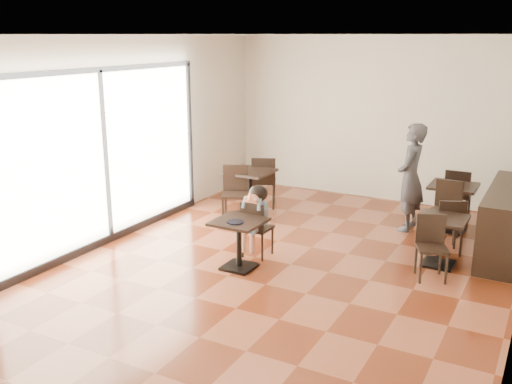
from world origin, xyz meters
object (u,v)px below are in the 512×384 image
Objects in this scene: chair_left_a at (264,181)px; chair_back_b at (446,212)px; adult_patron at (411,177)px; cafe_table_mid at (440,241)px; chair_mid_b at (432,249)px; cafe_table_back at (452,208)px; chair_left_b at (235,195)px; chair_mid_a at (448,225)px; child at (258,221)px; child_chair at (258,228)px; chair_back_a at (458,195)px; cafe_table_left at (250,192)px; child_table at (239,244)px.

chair_back_b is (3.42, -0.27, -0.02)m from chair_left_a.
adult_patron is 2.80m from chair_left_a.
chair_mid_b is (0.00, -0.55, 0.07)m from cafe_table_mid.
cafe_table_back is 3.69m from chair_left_b.
chair_mid_a is at bearing -76.60° from chair_back_b.
adult_patron reaches higher than child.
chair_mid_b is (2.46, 0.37, -0.11)m from child.
child_chair is at bearing 90.87° from chair_left_a.
chair_left_a reaches higher than cafe_table_back.
chair_mid_a is 1.67m from chair_back_a.
child_chair reaches higher than cafe_table_left.
adult_patron is at bearing -69.69° from chair_mid_a.
cafe_table_back is (3.42, 0.83, -0.02)m from cafe_table_left.
cafe_table_back is 2.22m from chair_mid_b.
chair_mid_b is (0.79, -1.91, -0.47)m from adult_patron.
adult_patron reaches higher than chair_left_b.
chair_back_a is (2.32, 3.68, 0.12)m from child_table.
chair_left_a is (-3.56, 1.93, 0.06)m from chair_mid_b.
adult_patron is 1.15m from chair_back_a.
cafe_table_left is 0.87× the size of chair_back_a.
child is 1.36× the size of cafe_table_back.
chair_mid_a is 0.87× the size of chair_left_a.
chair_back_a is 1.00× the size of chair_back_b.
child is 2.49m from chair_mid_b.
chair_back_a is at bearing 4.79° from chair_left_b.
chair_left_b is at bearing 122.22° from child_table.
cafe_table_mid is 0.76× the size of chair_back_a.
chair_mid_a is at bearing -82.77° from cafe_table_back.
chair_back_b reaches higher than cafe_table_left.
chair_left_a is at bearing 158.85° from cafe_table_mid.
chair_back_b reaches higher than child_table.
chair_left_a reaches higher than child_chair.
cafe_table_back is 0.91× the size of chair_mid_b.
chair_left_b reaches higher than chair_mid_b.
child is at bearing 90.87° from chair_left_a.
cafe_table_mid is 1.67m from cafe_table_back.
chair_mid_b is (2.46, 0.92, 0.08)m from child_table.
child_chair is at bearing 6.86° from chair_mid_a.
chair_left_a reaches higher than chair_mid_a.
cafe_table_back is at bearing 94.85° from cafe_table_mid.
cafe_table_mid reaches higher than child_table.
cafe_table_left is (-1.10, 2.29, 0.06)m from child_table.
chair_back_a is at bearing 141.89° from adult_patron.
cafe_table_back is at bearing 160.04° from chair_left_a.
chair_back_b reaches higher than cafe_table_back.
cafe_table_back is at bearing -131.96° from child_chair.
child_table is at bearing 176.50° from chair_mid_b.
chair_left_a reaches higher than child_table.
chair_mid_a is (2.46, 1.47, 0.00)m from child_chair.
child is at bearing 164.54° from chair_mid_b.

